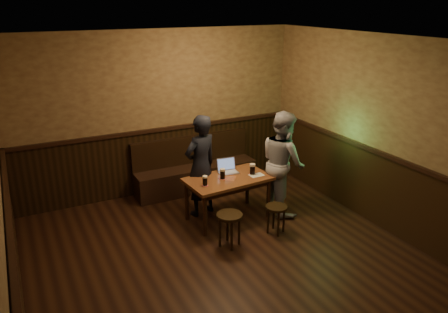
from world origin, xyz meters
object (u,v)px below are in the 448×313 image
object	(u,v)px
person_grey	(283,162)
stool_left	(230,221)
pub_table	(228,183)
pint_left	(205,181)
pint_mid	(223,174)
pint_right	(252,169)
stool_right	(276,212)
laptop	(227,169)
person_suit	(201,166)
bench	(195,172)

from	to	relation	value
person_grey	stool_left	bearing A→B (deg)	122.18
pub_table	pint_left	bearing A→B (deg)	-170.62
pint_left	pint_mid	bearing A→B (deg)	17.53
stool_left	pint_right	size ratio (longest dim) A/B	2.80
stool_right	person_grey	distance (m)	0.91
pint_right	laptop	bearing A→B (deg)	139.12
pub_table	stool_left	size ratio (longest dim) A/B	2.73
pint_mid	person_suit	size ratio (longest dim) A/B	0.10
pint_mid	pint_left	bearing A→B (deg)	-162.47
pint_mid	stool_right	bearing A→B (deg)	-54.93
pint_left	person_grey	distance (m)	1.34
person_suit	stool_left	bearing A→B (deg)	70.06
pub_table	pint_mid	size ratio (longest dim) A/B	8.13
pub_table	person_suit	bearing A→B (deg)	125.82
stool_left	person_grey	world-z (taller)	person_grey
pint_right	laptop	world-z (taller)	laptop
stool_right	pint_mid	xyz separation A→B (m)	(-0.51, 0.72, 0.42)
stool_right	pint_mid	distance (m)	0.98
bench	laptop	xyz separation A→B (m)	(0.10, -1.06, 0.43)
pint_right	person_suit	xyz separation A→B (m)	(-0.70, 0.39, 0.04)
pint_left	pint_right	distance (m)	0.84
pub_table	stool_right	world-z (taller)	pub_table
person_grey	laptop	bearing A→B (deg)	73.39
person_grey	pint_left	bearing A→B (deg)	95.53
stool_left	person_suit	size ratio (longest dim) A/B	0.30
pint_left	stool_right	bearing A→B (deg)	-35.97
laptop	person_suit	bearing A→B (deg)	167.92
pint_left	person_grey	size ratio (longest dim) A/B	0.09
stool_left	pint_left	xyz separation A→B (m)	(-0.08, 0.63, 0.37)
bench	stool_right	bearing A→B (deg)	-78.15
stool_left	pint_mid	xyz separation A→B (m)	(0.26, 0.74, 0.38)
pub_table	person_grey	distance (m)	0.94
pint_right	person_grey	bearing A→B (deg)	-9.51
bench	stool_left	distance (m)	2.04
pint_left	person_grey	bearing A→B (deg)	-1.10
bench	stool_right	world-z (taller)	bench
pint_right	pint_mid	bearing A→B (deg)	174.32
stool_right	laptop	distance (m)	1.06
laptop	pint_left	bearing A→B (deg)	-142.40
pint_left	person_suit	distance (m)	0.48
laptop	pint_mid	bearing A→B (deg)	-125.40
bench	stool_left	size ratio (longest dim) A/B	4.54
pub_table	laptop	xyz separation A→B (m)	(0.10, 0.22, 0.15)
person_grey	pint_right	bearing A→B (deg)	87.12
pub_table	person_suit	xyz separation A→B (m)	(-0.29, 0.35, 0.22)
pint_left	person_grey	xyz separation A→B (m)	(1.34, -0.03, 0.07)
pub_table	person_suit	distance (m)	0.51
stool_right	pint_right	world-z (taller)	pint_right
stool_right	laptop	size ratio (longest dim) A/B	1.30
pub_table	person_suit	size ratio (longest dim) A/B	0.82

